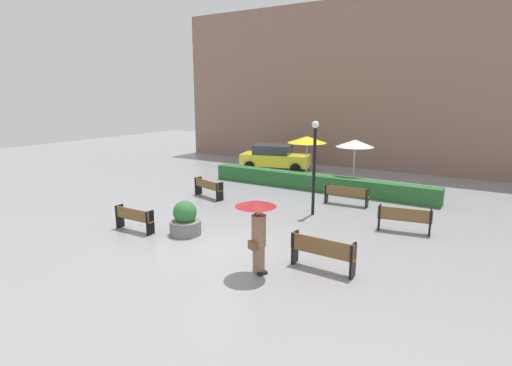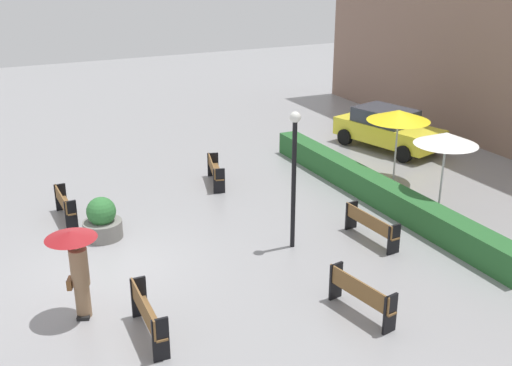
# 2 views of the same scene
# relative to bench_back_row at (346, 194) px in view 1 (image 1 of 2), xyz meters

# --- Properties ---
(ground_plane) EXTENTS (60.00, 60.00, 0.00)m
(ground_plane) POSITION_rel_bench_back_row_xyz_m (-1.63, -6.61, -0.48)
(ground_plane) COLOR gray
(bench_back_row) EXTENTS (1.90, 0.48, 0.81)m
(bench_back_row) POSITION_rel_bench_back_row_xyz_m (0.00, 0.00, 0.00)
(bench_back_row) COLOR brown
(bench_back_row) RESTS_ON ground
(bench_near_left) EXTENTS (1.59, 0.36, 0.83)m
(bench_near_left) POSITION_rel_bench_back_row_xyz_m (-5.07, -7.09, 0.01)
(bench_near_left) COLOR brown
(bench_near_left) RESTS_ON ground
(bench_near_right) EXTENTS (1.81, 0.39, 0.93)m
(bench_near_right) POSITION_rel_bench_back_row_xyz_m (1.67, -6.65, 0.07)
(bench_near_right) COLOR brown
(bench_near_right) RESTS_ON ground
(bench_far_right) EXTENTS (1.78, 0.61, 0.87)m
(bench_far_right) POSITION_rel_bench_back_row_xyz_m (2.87, -2.34, 0.04)
(bench_far_right) COLOR brown
(bench_far_right) RESTS_ON ground
(bench_far_left) EXTENTS (1.78, 0.81, 0.83)m
(bench_far_left) POSITION_rel_bench_back_row_xyz_m (-5.78, -2.10, 0.02)
(bench_far_left) COLOR brown
(bench_far_left) RESTS_ON ground
(pedestrian_with_umbrella) EXTENTS (1.07, 1.07, 2.00)m
(pedestrian_with_umbrella) POSITION_rel_bench_back_row_xyz_m (0.28, -7.70, 0.87)
(pedestrian_with_umbrella) COLOR #8C6B4C
(pedestrian_with_umbrella) RESTS_ON ground
(planter_pot) EXTENTS (1.05, 1.05, 1.17)m
(planter_pot) POSITION_rel_bench_back_row_xyz_m (-3.35, -6.39, 0.02)
(planter_pot) COLOR slate
(planter_pot) RESTS_ON ground
(lamp_post) EXTENTS (0.28, 0.28, 3.66)m
(lamp_post) POSITION_rel_bench_back_row_xyz_m (-0.63, -2.03, 1.78)
(lamp_post) COLOR black
(lamp_post) RESTS_ON ground
(patio_umbrella_yellow) EXTENTS (2.07, 2.07, 2.45)m
(patio_umbrella_yellow) POSITION_rel_bench_back_row_xyz_m (-3.45, 3.46, 1.79)
(patio_umbrella_yellow) COLOR silver
(patio_umbrella_yellow) RESTS_ON ground
(patio_umbrella_white) EXTENTS (1.83, 1.83, 2.47)m
(patio_umbrella_white) POSITION_rel_bench_back_row_xyz_m (-0.69, 2.98, 1.81)
(patio_umbrella_white) COLOR silver
(patio_umbrella_white) RESTS_ON ground
(hedge_strip) EXTENTS (11.43, 0.70, 0.78)m
(hedge_strip) POSITION_rel_bench_back_row_xyz_m (-2.15, 1.79, -0.09)
(hedge_strip) COLOR #28602D
(hedge_strip) RESTS_ON ground
(building_facade) EXTENTS (28.00, 1.20, 10.31)m
(building_facade) POSITION_rel_bench_back_row_xyz_m (-1.63, 9.39, 4.68)
(building_facade) COLOR #846656
(building_facade) RESTS_ON ground
(parked_car) EXTENTS (4.50, 2.78, 1.57)m
(parked_car) POSITION_rel_bench_back_row_xyz_m (-6.49, 5.45, 0.34)
(parked_car) COLOR yellow
(parked_car) RESTS_ON ground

